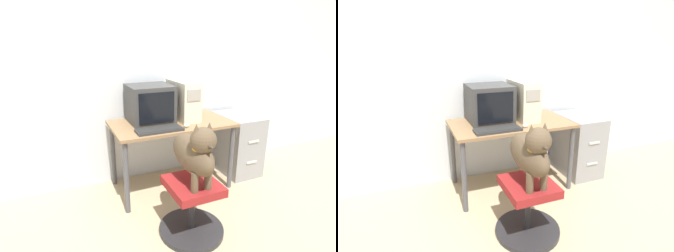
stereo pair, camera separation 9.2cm
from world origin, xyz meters
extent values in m
plane|color=tan|center=(0.00, 0.00, 0.00)|extent=(12.00, 12.00, 0.00)
cube|color=silver|center=(0.00, 0.76, 1.30)|extent=(8.00, 0.05, 2.60)
cube|color=olive|center=(0.00, 0.35, 0.75)|extent=(1.28, 0.69, 0.03)
cylinder|color=#4C4C51|center=(-0.59, 0.05, 0.37)|extent=(0.05, 0.05, 0.73)
cylinder|color=#4C4C51|center=(0.59, 0.05, 0.37)|extent=(0.05, 0.05, 0.73)
cylinder|color=#4C4C51|center=(-0.59, 0.64, 0.37)|extent=(0.05, 0.05, 0.73)
cylinder|color=#4C4C51|center=(0.59, 0.64, 0.37)|extent=(0.05, 0.05, 0.73)
cube|color=#383838|center=(-0.20, 0.47, 0.96)|extent=(0.45, 0.42, 0.39)
cube|color=black|center=(-0.20, 0.25, 0.96)|extent=(0.37, 0.01, 0.31)
cube|color=beige|center=(0.18, 0.44, 0.97)|extent=(0.21, 0.49, 0.42)
cube|color=#9E998E|center=(0.18, 0.19, 1.07)|extent=(0.16, 0.01, 0.12)
cube|color=#2D2D2D|center=(-0.23, 0.12, 0.77)|extent=(0.46, 0.17, 0.02)
cube|color=#292928|center=(-0.23, 0.12, 0.79)|extent=(0.42, 0.14, 0.00)
ellipsoid|color=beige|center=(0.07, 0.13, 0.78)|extent=(0.06, 0.05, 0.03)
cylinder|color=#262628|center=(-0.15, -0.43, 0.02)|extent=(0.56, 0.56, 0.04)
cylinder|color=#262628|center=(-0.15, -0.43, 0.23)|extent=(0.05, 0.05, 0.37)
cube|color=maroon|center=(-0.15, -0.43, 0.45)|extent=(0.40, 0.43, 0.07)
ellipsoid|color=brown|center=(-0.15, -0.41, 0.73)|extent=(0.21, 0.57, 0.30)
cylinder|color=brown|center=(-0.21, -0.57, 0.57)|extent=(0.06, 0.06, 0.17)
cylinder|color=brown|center=(-0.09, -0.57, 0.57)|extent=(0.06, 0.06, 0.17)
sphere|color=brown|center=(-0.15, -0.57, 0.90)|extent=(0.20, 0.20, 0.20)
cone|color=#3E3123|center=(-0.15, -0.66, 0.88)|extent=(0.09, 0.10, 0.09)
cone|color=brown|center=(-0.21, -0.56, 0.98)|extent=(0.07, 0.07, 0.09)
cone|color=brown|center=(-0.10, -0.56, 0.98)|extent=(0.07, 0.07, 0.09)
torus|color=orange|center=(-0.15, -0.54, 0.82)|extent=(0.14, 0.14, 0.02)
cube|color=gray|center=(0.91, 0.38, 0.37)|extent=(0.41, 0.60, 0.73)
cube|color=beige|center=(0.91, 0.07, 0.50)|extent=(0.14, 0.01, 0.02)
cube|color=beige|center=(0.91, 0.07, 0.24)|extent=(0.14, 0.01, 0.02)
camera|label=1|loc=(-1.09, -2.10, 1.57)|focal=28.00mm
camera|label=2|loc=(-1.00, -2.14, 1.57)|focal=28.00mm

